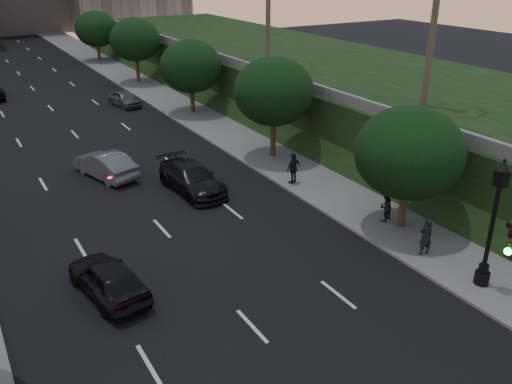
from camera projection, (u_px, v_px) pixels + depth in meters
road_surface at (81, 142)px, 39.66m from camera, size 16.00×140.00×0.02m
sidewalk_right at (208, 121)px, 44.39m from camera, size 4.50×140.00×0.15m
embankment at (338, 86)px, 47.49m from camera, size 18.00×90.00×4.00m
parapet_wall at (254, 69)px, 42.61m from camera, size 0.35×90.00×0.70m
tree_right_a at (409, 153)px, 25.46m from camera, size 5.20×5.20×6.24m
tree_right_b at (274, 92)px, 34.74m from camera, size 5.20×5.20×6.74m
tree_right_c at (191, 66)px, 45.20m from camera, size 5.20×5.20×6.24m
tree_right_d at (135, 40)px, 56.06m from camera, size 5.20×5.20×6.74m
tree_right_e at (96, 29)px, 68.10m from camera, size 5.20×5.20×6.24m
street_lamp at (491, 230)px, 21.30m from camera, size 0.64×0.64×5.62m
sedan_near_left at (108, 278)px, 21.49m from camera, size 2.56×4.84×1.57m
sedan_mid_left at (105, 165)px, 33.07m from camera, size 3.00×5.19×1.62m
sedan_near_right at (192, 178)px, 31.06m from camera, size 2.59×5.63×1.60m
sedan_far_right at (124, 98)px, 48.77m from camera, size 2.31×4.30×1.39m
pedestrian_a at (426, 236)px, 24.14m from camera, size 0.72×0.55×1.78m
pedestrian_b at (385, 206)px, 27.27m from camera, size 0.89×0.76×1.59m
pedestrian_c at (293, 168)px, 31.74m from camera, size 1.18×0.73×1.88m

